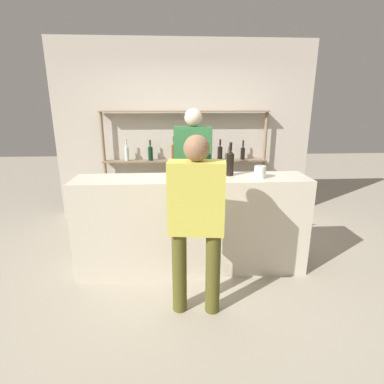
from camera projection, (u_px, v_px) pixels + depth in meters
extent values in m
plane|color=#B2A893|center=(192.00, 267.00, 3.50)|extent=(16.00, 16.00, 0.00)
cube|color=beige|center=(192.00, 224.00, 3.35)|extent=(2.52, 0.50, 1.08)
cube|color=beige|center=(185.00, 132.00, 4.88)|extent=(4.12, 0.12, 2.80)
cylinder|color=#897056|center=(105.00, 167.00, 4.78)|extent=(0.05, 0.05, 1.73)
cylinder|color=#897056|center=(264.00, 165.00, 4.94)|extent=(0.05, 0.05, 1.73)
cube|color=#897056|center=(185.00, 111.00, 4.62)|extent=(2.63, 0.18, 0.02)
cube|color=#897056|center=(186.00, 161.00, 4.84)|extent=(2.63, 0.18, 0.02)
cylinder|color=silver|center=(127.00, 154.00, 4.75)|extent=(0.07, 0.07, 0.21)
cone|color=silver|center=(126.00, 146.00, 4.71)|extent=(0.07, 0.07, 0.03)
cylinder|color=silver|center=(126.00, 143.00, 4.70)|extent=(0.03, 0.03, 0.08)
cylinder|color=gold|center=(126.00, 140.00, 4.68)|extent=(0.03, 0.03, 0.01)
cylinder|color=black|center=(150.00, 154.00, 4.77)|extent=(0.08, 0.08, 0.21)
cone|color=black|center=(150.00, 147.00, 4.74)|extent=(0.08, 0.08, 0.03)
cylinder|color=black|center=(150.00, 143.00, 4.72)|extent=(0.03, 0.03, 0.07)
cylinder|color=black|center=(150.00, 140.00, 4.71)|extent=(0.03, 0.03, 0.01)
cylinder|color=brown|center=(174.00, 153.00, 4.79)|extent=(0.07, 0.07, 0.24)
cone|color=brown|center=(174.00, 144.00, 4.75)|extent=(0.07, 0.07, 0.03)
cylinder|color=brown|center=(174.00, 140.00, 4.73)|extent=(0.03, 0.03, 0.09)
cylinder|color=#232328|center=(174.00, 137.00, 4.72)|extent=(0.03, 0.03, 0.01)
cylinder|color=silver|center=(197.00, 153.00, 4.81)|extent=(0.07, 0.07, 0.24)
cone|color=silver|center=(197.00, 144.00, 4.77)|extent=(0.07, 0.07, 0.03)
cylinder|color=silver|center=(197.00, 140.00, 4.76)|extent=(0.03, 0.03, 0.09)
cylinder|color=gold|center=(197.00, 137.00, 4.74)|extent=(0.03, 0.03, 0.01)
cylinder|color=black|center=(220.00, 154.00, 4.84)|extent=(0.08, 0.08, 0.20)
cone|color=black|center=(220.00, 146.00, 4.81)|extent=(0.08, 0.08, 0.04)
cylinder|color=black|center=(220.00, 143.00, 4.79)|extent=(0.03, 0.03, 0.09)
cylinder|color=maroon|center=(220.00, 140.00, 4.77)|extent=(0.03, 0.03, 0.01)
cylinder|color=black|center=(243.00, 154.00, 4.86)|extent=(0.07, 0.07, 0.18)
cone|color=black|center=(243.00, 147.00, 4.83)|extent=(0.07, 0.07, 0.03)
cylinder|color=black|center=(243.00, 144.00, 4.82)|extent=(0.03, 0.03, 0.09)
cylinder|color=black|center=(243.00, 141.00, 4.80)|extent=(0.03, 0.03, 0.01)
cylinder|color=black|center=(207.00, 165.00, 3.31)|extent=(0.08, 0.08, 0.22)
cone|color=black|center=(207.00, 153.00, 3.27)|extent=(0.08, 0.08, 0.04)
cylinder|color=black|center=(208.00, 148.00, 3.26)|extent=(0.03, 0.03, 0.07)
cylinder|color=maroon|center=(208.00, 144.00, 3.25)|extent=(0.03, 0.03, 0.01)
cylinder|color=#0F1956|center=(191.00, 170.00, 3.03)|extent=(0.08, 0.08, 0.23)
cone|color=#0F1956|center=(191.00, 157.00, 3.00)|extent=(0.08, 0.08, 0.03)
cylinder|color=#0F1956|center=(191.00, 150.00, 2.98)|extent=(0.03, 0.03, 0.10)
cylinder|color=#232328|center=(191.00, 145.00, 2.96)|extent=(0.03, 0.03, 0.01)
cylinder|color=black|center=(230.00, 165.00, 3.26)|extent=(0.08, 0.08, 0.24)
cone|color=black|center=(231.00, 152.00, 3.22)|extent=(0.08, 0.08, 0.04)
cylinder|color=black|center=(231.00, 147.00, 3.20)|extent=(0.03, 0.03, 0.08)
cylinder|color=#232328|center=(231.00, 143.00, 3.19)|extent=(0.03, 0.03, 0.01)
cylinder|color=silver|center=(208.00, 177.00, 3.21)|extent=(0.06, 0.06, 0.00)
cylinder|color=silver|center=(208.00, 173.00, 3.20)|extent=(0.01, 0.01, 0.08)
cone|color=silver|center=(208.00, 167.00, 3.18)|extent=(0.09, 0.09, 0.07)
cylinder|color=silver|center=(260.00, 172.00, 3.17)|extent=(0.12, 0.12, 0.13)
sphere|color=tan|center=(261.00, 171.00, 3.19)|extent=(0.02, 0.02, 0.02)
sphere|color=tan|center=(259.00, 172.00, 3.20)|extent=(0.02, 0.02, 0.02)
sphere|color=tan|center=(257.00, 173.00, 3.16)|extent=(0.02, 0.02, 0.02)
sphere|color=tan|center=(264.00, 175.00, 3.19)|extent=(0.02, 0.02, 0.02)
sphere|color=tan|center=(265.00, 174.00, 3.16)|extent=(0.02, 0.02, 0.02)
sphere|color=tan|center=(262.00, 174.00, 3.17)|extent=(0.02, 0.02, 0.02)
sphere|color=tan|center=(258.00, 174.00, 3.13)|extent=(0.02, 0.02, 0.02)
cylinder|color=brown|center=(213.00, 273.00, 2.66)|extent=(0.13, 0.13, 0.78)
cylinder|color=brown|center=(179.00, 272.00, 2.68)|extent=(0.13, 0.13, 0.78)
cube|color=#D1C64C|center=(196.00, 198.00, 2.48)|extent=(0.49, 0.26, 0.62)
sphere|color=#936B4C|center=(197.00, 148.00, 2.36)|extent=(0.21, 0.21, 0.21)
cylinder|color=black|center=(182.00, 206.00, 4.27)|extent=(0.14, 0.14, 0.87)
cylinder|color=black|center=(204.00, 207.00, 4.24)|extent=(0.14, 0.14, 0.87)
cube|color=#2D6B38|center=(193.00, 152.00, 4.03)|extent=(0.53, 0.29, 0.69)
sphere|color=beige|center=(193.00, 117.00, 3.90)|extent=(0.23, 0.23, 0.23)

